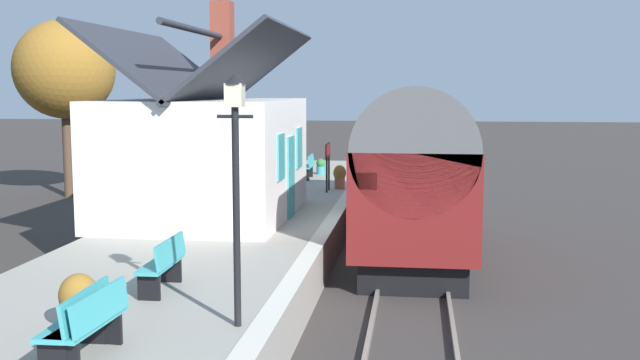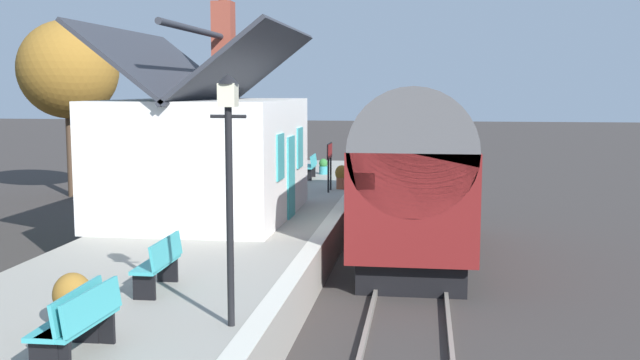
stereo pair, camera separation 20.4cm
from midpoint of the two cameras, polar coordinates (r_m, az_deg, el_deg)
ground_plane at (r=18.61m, az=4.65°, el=-6.28°), size 160.00×160.00×0.00m
platform at (r=19.09m, az=-6.64°, el=-4.51°), size 32.00×5.48×0.95m
platform_edge_coping at (r=18.52m, az=1.03°, el=-3.30°), size 32.00×0.36×0.02m
rail_near at (r=18.58m, az=9.68°, el=-6.16°), size 52.00×0.08×0.14m
rail_far at (r=18.59m, az=5.21°, el=-6.08°), size 52.00×0.08×0.14m
train at (r=18.87m, az=7.56°, el=0.68°), size 8.20×2.73×4.32m
station_building at (r=19.56m, az=-8.38°, el=2.07°), size 6.56×4.63×6.08m
bench_mid_platform at (r=12.63m, az=-11.70°, el=-6.18°), size 1.41×0.45×0.88m
bench_platform_end at (r=9.77m, az=-17.01°, el=-10.28°), size 1.42×0.50×0.88m
bench_by_lamp at (r=27.52m, az=-0.52°, el=1.08°), size 1.41×0.47×0.88m
bench_near_building at (r=9.84m, az=-17.97°, el=-10.19°), size 1.41×0.46×0.88m
planter_bench_left at (r=28.94m, az=-3.69°, el=1.05°), size 0.38×0.38×0.65m
planter_by_door at (r=28.98m, az=0.46°, el=1.05°), size 0.33×0.33×0.61m
planter_bench_right at (r=24.33m, az=-5.78°, el=-0.25°), size 1.07×0.32×0.54m
planter_under_sign at (r=27.90m, az=-3.76°, el=1.00°), size 0.52×0.52×0.77m
planter_edge_near at (r=10.93m, az=-17.85°, el=-8.93°), size 0.53×0.53×0.81m
planter_corner_building at (r=24.78m, az=1.89°, el=0.29°), size 0.43×0.43×0.79m
planter_edge_far at (r=28.22m, az=-5.92°, el=0.84°), size 1.01×0.32×0.63m
lamp_post_platform at (r=10.29m, az=-6.42°, el=2.22°), size 0.32×0.50×3.53m
station_sign_board at (r=24.09m, az=0.98°, el=1.93°), size 0.96×0.06×1.57m
tree_mid_background at (r=30.97m, az=-18.50°, el=7.96°), size 3.95×3.85×6.91m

